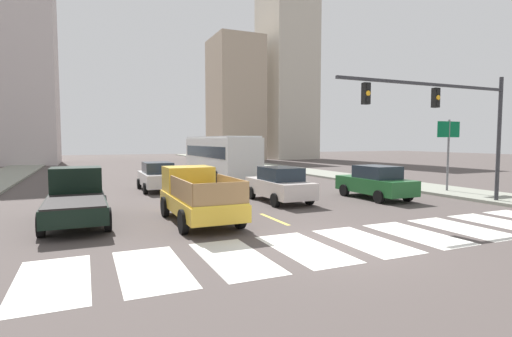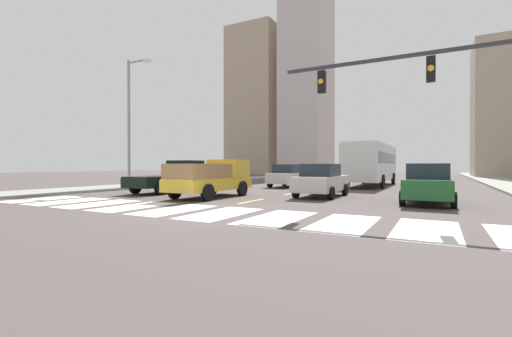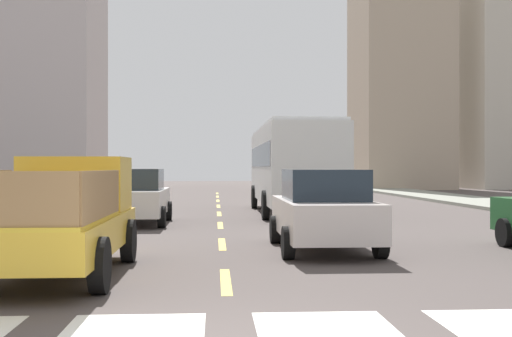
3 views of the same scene
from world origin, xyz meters
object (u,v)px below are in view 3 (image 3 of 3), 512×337
object	(u,v)px
pickup_stakebed	(61,217)
sedan_near_right	(136,197)
city_bus	(292,163)
sedan_mid	(323,210)

from	to	relation	value
pickup_stakebed	sedan_near_right	bearing A→B (deg)	89.49
sedan_near_right	pickup_stakebed	bearing A→B (deg)	-88.13
city_bus	sedan_mid	size ratio (longest dim) A/B	2.45
sedan_mid	sedan_near_right	distance (m)	8.32
pickup_stakebed	sedan_mid	xyz separation A→B (m)	(4.89, 2.64, -0.08)
pickup_stakebed	city_bus	world-z (taller)	city_bus
sedan_mid	sedan_near_right	world-z (taller)	same
pickup_stakebed	sedan_near_right	world-z (taller)	pickup_stakebed
pickup_stakebed	sedan_near_right	size ratio (longest dim) A/B	1.18
pickup_stakebed	city_bus	distance (m)	14.98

